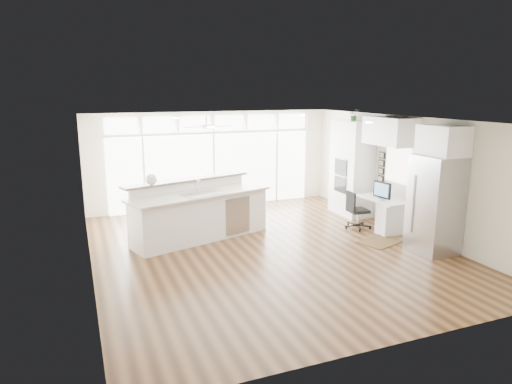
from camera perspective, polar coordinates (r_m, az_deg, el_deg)
name	(u,v)px	position (r m, az deg, el deg)	size (l,w,h in m)	color
floor	(268,250)	(9.67, 1.56, -7.24)	(7.00, 8.00, 0.02)	#402613
ceiling	(269,120)	(9.11, 1.66, 9.01)	(7.00, 8.00, 0.02)	white
wall_back	(213,160)	(13.01, -5.42, 4.05)	(7.00, 0.04, 2.70)	silver
wall_front	(396,248)	(5.97, 17.14, -6.73)	(7.00, 0.04, 2.70)	silver
wall_left	(86,202)	(8.56, -20.43, -1.16)	(0.04, 8.00, 2.70)	silver
wall_right	(407,175)	(11.14, 18.39, 2.02)	(0.04, 8.00, 2.70)	silver
glass_wall	(214,170)	(13.00, -5.32, 2.71)	(5.80, 0.06, 2.08)	white
transom_row	(213,123)	(12.84, -5.44, 8.56)	(5.90, 0.06, 0.40)	white
desk_window	(398,165)	(11.31, 17.33, 3.27)	(0.04, 0.85, 0.85)	white
ceiling_fan	(206,123)	(11.60, -6.23, 8.62)	(1.16, 1.16, 0.32)	silver
recessed_lights	(265,120)	(9.30, 1.17, 8.96)	(3.40, 3.00, 0.02)	white
oven_cabinet	(351,168)	(12.37, 11.84, 2.93)	(0.64, 1.20, 2.50)	white
desk_nook	(383,214)	(11.34, 15.65, -2.64)	(0.72, 1.30, 0.76)	white
upper_cabinets	(390,131)	(11.03, 16.42, 7.31)	(0.64, 1.30, 0.64)	white
refrigerator	(435,204)	(9.97, 21.49, -1.46)	(0.76, 0.90, 2.00)	#A4A4A9
fridge_cabinet	(443,140)	(9.80, 22.35, 5.98)	(0.64, 0.90, 0.60)	white
framed_photos	(381,167)	(11.81, 15.40, 3.03)	(0.06, 0.22, 0.80)	black
kitchen_island	(201,211)	(10.24, -6.95, -2.34)	(3.26, 1.23, 1.29)	white
rug	(380,242)	(10.48, 15.25, -6.01)	(0.92, 0.66, 0.01)	#32200F
office_chair	(358,210)	(11.24, 12.65, -2.23)	(0.47, 0.43, 0.90)	black
fishbowl	(152,179)	(9.97, -12.93, 1.56)	(0.24, 0.24, 0.24)	white
monitor	(382,190)	(11.16, 15.50, 0.27)	(0.09, 0.52, 0.43)	black
keyboard	(376,199)	(11.10, 14.74, -0.85)	(0.13, 0.34, 0.02)	white
potted_plant	(354,116)	(12.22, 12.13, 9.25)	(0.27, 0.30, 0.23)	#2B5D28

